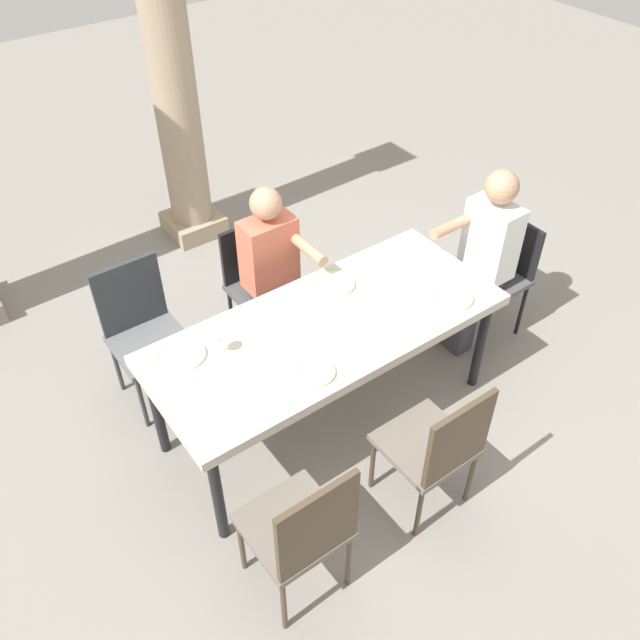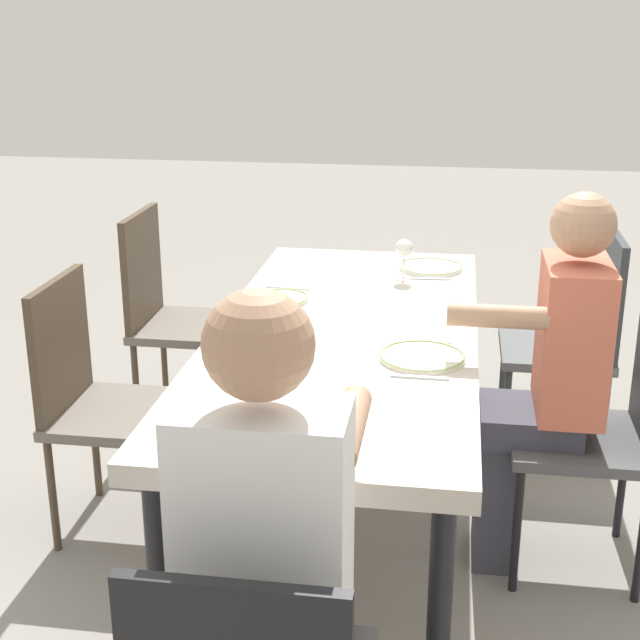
{
  "view_description": "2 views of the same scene",
  "coord_description": "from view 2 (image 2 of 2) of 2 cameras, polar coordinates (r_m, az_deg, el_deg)",
  "views": [
    {
      "loc": [
        -1.66,
        -2.21,
        3.27
      ],
      "look_at": [
        -0.08,
        -0.04,
        0.87
      ],
      "focal_mm": 37.46,
      "sensor_mm": 36.0,
      "label": 1
    },
    {
      "loc": [
        2.83,
        0.35,
        1.78
      ],
      "look_at": [
        0.14,
        -0.06,
        0.84
      ],
      "focal_mm": 51.27,
      "sensor_mm": 36.0,
      "label": 2
    }
  ],
  "objects": [
    {
      "name": "chair_west_north",
      "position": [
        3.84,
        15.81,
        -0.75
      ],
      "size": [
        0.44,
        0.44,
        0.94
      ],
      "color": "#5B5E61",
      "rests_on": "ground"
    },
    {
      "name": "wine_glass_0",
      "position": [
        3.56,
        5.28,
        4.38
      ],
      "size": [
        0.07,
        0.07,
        0.16
      ],
      "color": "white",
      "rests_on": "dining_table"
    },
    {
      "name": "fork_3",
      "position": [
        2.54,
        -5.56,
        -4.47
      ],
      "size": [
        0.02,
        0.17,
        0.01
      ],
      "primitive_type": "cube",
      "rotation": [
        0.0,
        0.0,
        -0.01
      ],
      "color": "silver",
      "rests_on": "dining_table"
    },
    {
      "name": "chair_west_south",
      "position": [
        3.99,
        -9.36,
        0.76
      ],
      "size": [
        0.44,
        0.44,
        0.96
      ],
      "color": "#6A6158",
      "rests_on": "ground"
    },
    {
      "name": "fork_1",
      "position": [
        3.46,
        -2.01,
        2.03
      ],
      "size": [
        0.03,
        0.17,
        0.01
      ],
      "primitive_type": "cube",
      "rotation": [
        0.0,
        0.0,
        -0.08
      ],
      "color": "silver",
      "rests_on": "dining_table"
    },
    {
      "name": "chair_mid_north",
      "position": [
        3.07,
        17.39,
        -6.27
      ],
      "size": [
        0.44,
        0.44,
        0.88
      ],
      "color": "#4F4F50",
      "rests_on": "ground"
    },
    {
      "name": "plate_3",
      "position": [
        2.41,
        -6.43,
        -5.74
      ],
      "size": [
        0.25,
        0.25,
        0.02
      ],
      "color": "silver",
      "rests_on": "dining_table"
    },
    {
      "name": "diner_woman_green",
      "position": [
        2.98,
        14.01,
        -3.39
      ],
      "size": [
        0.34,
        0.49,
        1.26
      ],
      "color": "#3F3F4C",
      "rests_on": "ground"
    },
    {
      "name": "fork_2",
      "position": [
        2.92,
        6.51,
        -1.34
      ],
      "size": [
        0.02,
        0.17,
        0.01
      ],
      "primitive_type": "cube",
      "rotation": [
        0.0,
        0.0,
        0.03
      ],
      "color": "silver",
      "rests_on": "dining_table"
    },
    {
      "name": "chair_mid_south",
      "position": [
        3.26,
        -13.78,
        -4.37
      ],
      "size": [
        0.44,
        0.44,
        0.92
      ],
      "color": "#6A6158",
      "rests_on": "ground"
    },
    {
      "name": "spoon_0",
      "position": [
        3.6,
        6.83,
        2.57
      ],
      "size": [
        0.03,
        0.17,
        0.01
      ],
      "primitive_type": "cube",
      "rotation": [
        0.0,
        0.0,
        0.08
      ],
      "color": "silver",
      "rests_on": "dining_table"
    },
    {
      "name": "plate_1",
      "position": [
        3.32,
        -2.49,
        1.38
      ],
      "size": [
        0.2,
        0.2,
        0.02
      ],
      "color": "silver",
      "rests_on": "dining_table"
    },
    {
      "name": "fork_0",
      "position": [
        3.89,
        7.0,
        3.8
      ],
      "size": [
        0.02,
        0.17,
        0.01
      ],
      "primitive_type": "cube",
      "rotation": [
        0.0,
        0.0,
        -0.03
      ],
      "color": "silver",
      "rests_on": "dining_table"
    },
    {
      "name": "ground_plane",
      "position": [
        3.36,
        1.47,
        -12.98
      ],
      "size": [
        16.0,
        16.0,
        0.0
      ],
      "primitive_type": "plane",
      "color": "gray"
    },
    {
      "name": "spoon_3",
      "position": [
        2.28,
        -7.39,
        -7.42
      ],
      "size": [
        0.03,
        0.17,
        0.01
      ],
      "primitive_type": "cube",
      "rotation": [
        0.0,
        0.0,
        0.1
      ],
      "color": "silver",
      "rests_on": "dining_table"
    },
    {
      "name": "dining_table",
      "position": [
        3.05,
        1.58,
        -1.66
      ],
      "size": [
        2.05,
        0.86,
        0.77
      ],
      "color": "beige",
      "rests_on": "ground"
    },
    {
      "name": "diner_man_white",
      "position": [
        1.95,
        -3.04,
        -14.63
      ],
      "size": [
        0.5,
        0.35,
        1.3
      ],
      "color": "#3F3F4C",
      "rests_on": "ground"
    },
    {
      "name": "plate_0",
      "position": [
        3.74,
        6.92,
        3.3
      ],
      "size": [
        0.26,
        0.26,
        0.02
      ],
      "color": "white",
      "rests_on": "dining_table"
    },
    {
      "name": "plate_2",
      "position": [
        2.78,
        6.38,
        -2.29
      ],
      "size": [
        0.26,
        0.26,
        0.02
      ],
      "color": "silver",
      "rests_on": "dining_table"
    },
    {
      "name": "spoon_2",
      "position": [
        2.64,
        6.23,
        -3.57
      ],
      "size": [
        0.02,
        0.17,
        0.01
      ],
      "primitive_type": "cube",
      "rotation": [
        0.0,
        0.0,
        -0.01
      ],
      "color": "silver",
      "rests_on": "dining_table"
    },
    {
      "name": "spoon_1",
      "position": [
        3.18,
        -3.0,
        0.47
      ],
      "size": [
        0.02,
        0.17,
        0.01
      ],
      "primitive_type": "cube",
      "rotation": [
        0.0,
        0.0,
        -0.04
      ],
      "color": "silver",
      "rests_on": "dining_table"
    }
  ]
}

